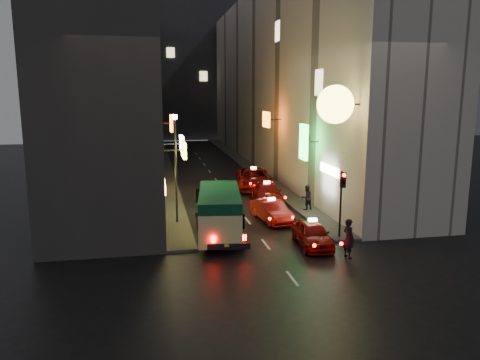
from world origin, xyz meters
TOP-DOWN VIEW (x-y plane):
  - ground at (0.00, 0.00)m, footprint 120.00×120.00m
  - building_left at (-8.00, 33.99)m, footprint 7.38×52.00m
  - building_right at (8.00, 33.99)m, footprint 8.29×52.00m
  - building_far at (0.00, 66.00)m, footprint 30.00×10.00m
  - sidewalk_left at (-4.25, 34.00)m, footprint 1.50×52.00m
  - sidewalk_right at (4.25, 34.00)m, footprint 1.50×52.00m
  - minibus at (-2.15, 9.98)m, footprint 2.86×6.18m
  - taxi_near at (2.22, 7.84)m, footprint 2.19×4.73m
  - taxi_second at (1.38, 12.64)m, footprint 2.67×4.92m
  - taxi_third at (2.31, 17.44)m, footprint 2.34×5.02m
  - taxi_far at (2.43, 22.24)m, footprint 3.15×6.08m
  - pedestrian_crossing at (3.30, 5.92)m, footprint 0.61×0.79m
  - pedestrian_sidewalk at (4.15, 14.37)m, footprint 0.79×0.64m
  - traffic_light at (4.00, 8.47)m, footprint 0.26×0.43m
  - lamp_post at (-4.20, 13.00)m, footprint 0.28×0.28m

SIDE VIEW (x-z plane):
  - ground at x=0.00m, z-range 0.00..0.00m
  - sidewalk_left at x=-4.25m, z-range 0.00..0.15m
  - sidewalk_right at x=4.25m, z-range 0.00..0.15m
  - taxi_near at x=2.22m, z-range -0.08..1.56m
  - taxi_second at x=1.38m, z-range -0.08..1.57m
  - taxi_third at x=2.31m, z-range -0.08..1.64m
  - taxi_far at x=2.43m, z-range -0.08..1.93m
  - pedestrian_crossing at x=3.30m, z-range 0.00..2.11m
  - pedestrian_sidewalk at x=4.15m, z-range 0.15..1.96m
  - minibus at x=-2.15m, z-range 0.34..2.89m
  - traffic_light at x=4.00m, z-range 0.94..4.44m
  - lamp_post at x=-4.20m, z-range 0.61..6.84m
  - building_left at x=-8.00m, z-range 0.00..18.00m
  - building_right at x=8.00m, z-range 0.00..18.00m
  - building_far at x=0.00m, z-range 0.00..22.00m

